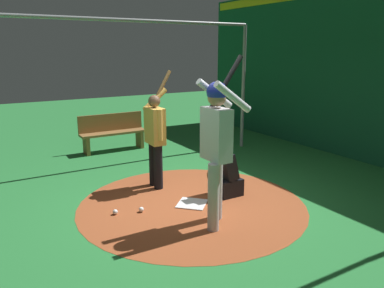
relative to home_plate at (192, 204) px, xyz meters
The scene contains 11 objects.
ground_plane 0.01m from the home_plate, ahead, with size 26.97×26.97×0.00m, color #287A38.
dirt_circle 0.01m from the home_plate, ahead, with size 3.44×3.44×0.01m, color #9E4C28.
home_plate is the anchor object (origin of this frame).
batter 1.38m from the home_plate, 84.98° to the left, with size 0.68×0.49×2.23m.
catcher 0.74m from the home_plate, behind, with size 0.58×0.40×0.92m.
visitor 1.34m from the home_plate, 82.70° to the right, with size 0.54×0.50×1.96m.
back_wall 4.70m from the home_plate, behind, with size 0.22×10.97×3.68m.
cage_frame 2.02m from the home_plate, ahead, with size 5.82×5.00×2.87m.
bench 3.72m from the home_plate, 90.94° to the right, with size 1.52×0.36×0.85m.
baseball_0 1.16m from the home_plate, 11.98° to the right, with size 0.07×0.07×0.07m, color white.
baseball_1 0.79m from the home_plate, ahead, with size 0.07×0.07×0.07m, color white.
Camera 1 is at (2.76, 4.63, 2.30)m, focal length 35.51 mm.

